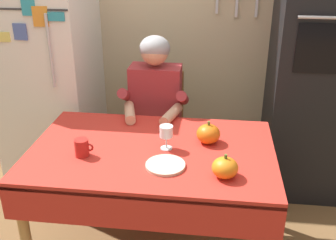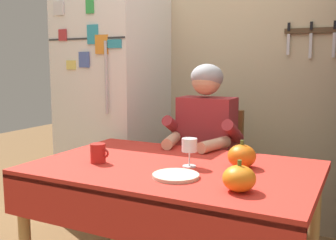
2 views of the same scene
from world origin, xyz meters
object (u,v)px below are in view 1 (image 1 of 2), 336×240
Objects in this scene: wall_oven at (316,59)px; seated_person at (154,109)px; dining_table at (151,163)px; refrigerator at (49,70)px; wine_glass at (166,133)px; coffee_mug at (82,148)px; pumpkin_large at (225,168)px; chair_behind_person at (159,126)px; serving_tray at (165,165)px; pumpkin_medium at (208,134)px.

wall_oven is 1.21m from seated_person.
dining_table is 1.12× the size of seated_person.
wine_glass is at bearing -39.57° from refrigerator.
refrigerator is at bearing 120.45° from coffee_mug.
refrigerator is at bearing -178.86° from wall_oven.
coffee_mug is 0.79× the size of pumpkin_large.
coffee_mug is at bearing -143.92° from wall_oven.
chair_behind_person is at bearing 72.17° from coffee_mug.
refrigerator reaches higher than seated_person.
wine_glass is 0.42m from pumpkin_large.
wall_oven is 1.47m from serving_tray.
chair_behind_person reaches higher than pumpkin_medium.
wall_oven is 1.45m from dining_table.
refrigerator is 1.32m from dining_table.
chair_behind_person reaches higher than serving_tray.
wall_oven is at bearing 1.14° from refrigerator.
pumpkin_medium is (0.68, 0.24, 0.01)m from coffee_mug.
serving_tray is at bearing -125.45° from pumpkin_medium.
coffee_mug is at bearing -107.83° from chair_behind_person.
pumpkin_large is at bearing -37.92° from wine_glass.
wall_oven reaches higher than pumpkin_medium.
serving_tray is (-0.31, 0.06, -0.05)m from pumpkin_large.
seated_person is at bearing 129.95° from pumpkin_medium.
wall_oven is 1.69× the size of seated_person.
wine_glass is (0.08, 0.03, 0.19)m from dining_table.
pumpkin_large is at bearing -39.18° from refrigerator.
chair_behind_person is at bearing 90.00° from seated_person.
serving_tray is (0.02, -0.20, -0.09)m from wine_glass.
seated_person is 8.70× the size of wine_glass.
dining_table is at bearing -157.26° from pumpkin_medium.
pumpkin_medium is at bearing 54.55° from serving_tray.
pumpkin_medium is (-0.10, 0.36, 0.00)m from pumpkin_large.
pumpkin_large is (-0.64, -1.15, -0.26)m from wall_oven.
serving_tray is (1.05, -1.05, -0.15)m from refrigerator.
refrigerator is 17.01× the size of coffee_mug.
seated_person is 0.79m from serving_tray.
coffee_mug is at bearing 171.36° from pumpkin_large.
refrigerator reaches higher than coffee_mug.
seated_person is 9.30× the size of pumpkin_large.
coffee_mug is (-0.29, -0.71, 0.05)m from seated_person.
dining_table is 10.46× the size of pumpkin_large.
refrigerator is 0.96m from chair_behind_person.
refrigerator is 0.86× the size of wall_oven.
wall_oven is at bearing 15.81° from seated_person.
wine_glass reaches higher than pumpkin_large.
pumpkin_large is (0.78, -0.12, 0.00)m from coffee_mug.
refrigerator is at bearing 135.09° from serving_tray.
pumpkin_large reaches higher than dining_table.
refrigerator is 13.00× the size of pumpkin_medium.
wine_glass reaches higher than serving_tray.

